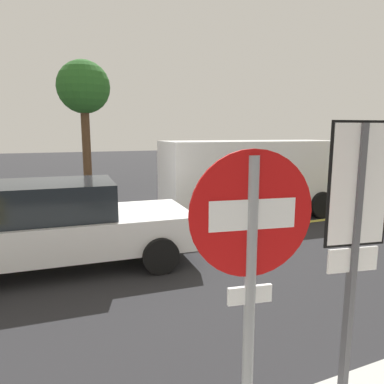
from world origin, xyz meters
TOP-DOWN VIEW (x-y plane):
  - ground_plane at (0.00, 0.00)m, footprint 80.00×80.00m
  - lane_marking_centre at (3.00, 0.00)m, footprint 28.00×0.16m
  - stop_sign at (0.18, -5.64)m, footprint 0.75×0.15m
  - speed_limit_sign at (1.33, -5.36)m, footprint 0.53×0.11m
  - white_van at (4.68, 1.42)m, footprint 5.34×2.59m
  - car_white_near_curb at (-0.70, -0.75)m, footprint 4.66×2.33m
  - car_black_behind_van at (11.31, 3.85)m, footprint 4.33×2.38m
  - tree_left_verge at (0.82, 8.40)m, footprint 2.20×2.20m

SIDE VIEW (x-z plane):
  - ground_plane at x=0.00m, z-range 0.00..0.00m
  - lane_marking_centre at x=3.00m, z-range 0.00..0.01m
  - car_white_near_curb at x=-0.70m, z-range 0.01..1.58m
  - car_black_behind_van at x=11.31m, z-range 0.00..1.67m
  - white_van at x=4.68m, z-range 0.17..2.37m
  - stop_sign at x=0.18m, z-range 0.43..2.77m
  - speed_limit_sign at x=1.33m, z-range 0.50..3.02m
  - tree_left_verge at x=0.82m, z-range 1.51..6.95m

